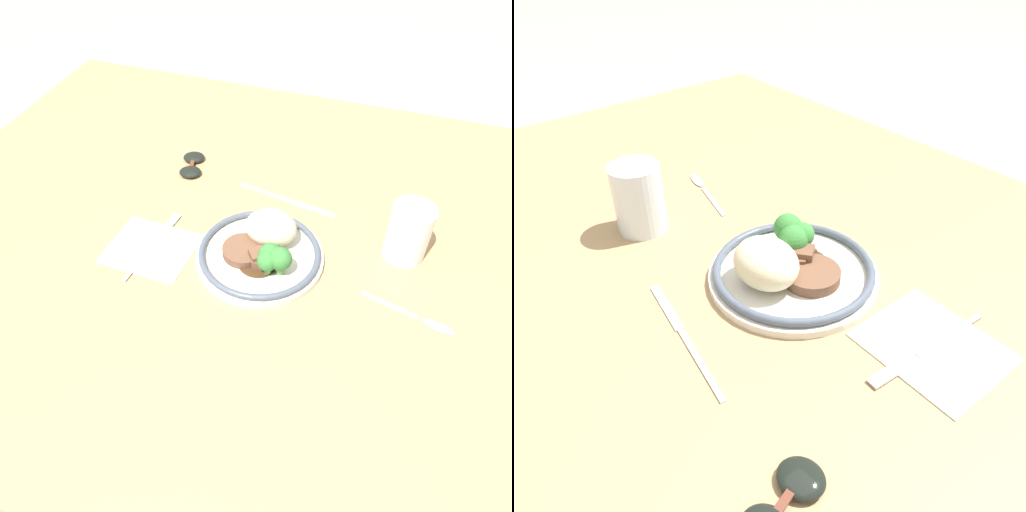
# 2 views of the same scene
# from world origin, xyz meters

# --- Properties ---
(ground_plane) EXTENTS (8.00, 8.00, 0.00)m
(ground_plane) POSITION_xyz_m (0.00, 0.00, 0.00)
(ground_plane) COLOR tan
(dining_table) EXTENTS (1.57, 1.16, 0.04)m
(dining_table) POSITION_xyz_m (0.00, 0.00, 0.02)
(dining_table) COLOR tan
(dining_table) RESTS_ON ground
(napkin) EXTENTS (0.17, 0.14, 0.00)m
(napkin) POSITION_xyz_m (-0.23, -0.09, 0.04)
(napkin) COLOR silver
(napkin) RESTS_ON dining_table
(plate) EXTENTS (0.24, 0.24, 0.08)m
(plate) POSITION_xyz_m (-0.02, -0.05, 0.07)
(plate) COLOR silver
(plate) RESTS_ON dining_table
(juice_glass) EXTENTS (0.08, 0.08, 0.11)m
(juice_glass) POSITION_xyz_m (0.23, 0.05, 0.10)
(juice_glass) COLOR #F4AD19
(juice_glass) RESTS_ON dining_table
(fork) EXTENTS (0.03, 0.20, 0.00)m
(fork) POSITION_xyz_m (-0.23, -0.07, 0.05)
(fork) COLOR silver
(fork) RESTS_ON napkin
(knife) EXTENTS (0.22, 0.05, 0.00)m
(knife) POSITION_xyz_m (-0.02, 0.13, 0.05)
(knife) COLOR silver
(knife) RESTS_ON dining_table
(spoon) EXTENTS (0.17, 0.05, 0.01)m
(spoon) POSITION_xyz_m (0.29, -0.10, 0.05)
(spoon) COLOR silver
(spoon) RESTS_ON dining_table
(sunglasses) EXTENTS (0.07, 0.11, 0.01)m
(sunglasses) POSITION_xyz_m (-0.26, 0.17, 0.05)
(sunglasses) COLOR black
(sunglasses) RESTS_ON dining_table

